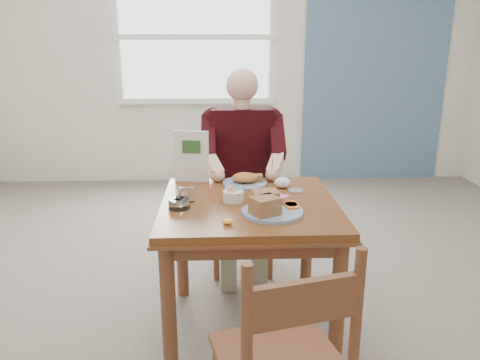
{
  "coord_description": "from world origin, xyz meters",
  "views": [
    {
      "loc": [
        -0.15,
        -2.28,
        1.54
      ],
      "look_at": [
        -0.05,
        0.0,
        0.87
      ],
      "focal_mm": 35.0,
      "sensor_mm": 36.0,
      "label": 1
    }
  ],
  "objects_px": {
    "near_plate": "(269,206)",
    "far_plate": "(246,180)",
    "table": "(249,222)",
    "chair_far": "(242,201)",
    "diner": "(242,158)"
  },
  "relations": [
    {
      "from": "near_plate",
      "to": "far_plate",
      "type": "xyz_separation_m",
      "value": [
        -0.09,
        0.48,
        -0.01
      ]
    },
    {
      "from": "table",
      "to": "near_plate",
      "type": "distance_m",
      "value": 0.24
    },
    {
      "from": "table",
      "to": "chair_far",
      "type": "distance_m",
      "value": 0.81
    },
    {
      "from": "diner",
      "to": "far_plate",
      "type": "relative_size",
      "value": 5.33
    },
    {
      "from": "chair_far",
      "to": "far_plate",
      "type": "relative_size",
      "value": 3.66
    },
    {
      "from": "far_plate",
      "to": "chair_far",
      "type": "bearing_deg",
      "value": 90.07
    },
    {
      "from": "table",
      "to": "far_plate",
      "type": "height_order",
      "value": "far_plate"
    },
    {
      "from": "table",
      "to": "far_plate",
      "type": "xyz_separation_m",
      "value": [
        0.0,
        0.31,
        0.14
      ]
    },
    {
      "from": "diner",
      "to": "far_plate",
      "type": "bearing_deg",
      "value": -89.92
    },
    {
      "from": "table",
      "to": "diner",
      "type": "xyz_separation_m",
      "value": [
        0.0,
        0.71,
        0.17
      ]
    },
    {
      "from": "chair_far",
      "to": "far_plate",
      "type": "height_order",
      "value": "chair_far"
    },
    {
      "from": "near_plate",
      "to": "far_plate",
      "type": "height_order",
      "value": "near_plate"
    },
    {
      "from": "diner",
      "to": "near_plate",
      "type": "height_order",
      "value": "diner"
    },
    {
      "from": "chair_far",
      "to": "diner",
      "type": "xyz_separation_m",
      "value": [
        0.0,
        -0.09,
        0.33
      ]
    },
    {
      "from": "chair_far",
      "to": "diner",
      "type": "relative_size",
      "value": 0.69
    }
  ]
}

